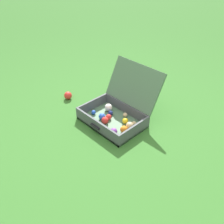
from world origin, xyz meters
TOP-DOWN VIEW (x-y plane):
  - ground_plane at (0.00, 0.00)m, footprint 16.00×16.00m
  - open_suitcase at (-0.09, 0.12)m, footprint 0.59×0.62m
  - stray_ball_on_grass at (-0.75, -0.01)m, footprint 0.09×0.09m

SIDE VIEW (x-z plane):
  - ground_plane at x=0.00m, z-range 0.00..0.00m
  - stray_ball_on_grass at x=-0.75m, z-range 0.00..0.09m
  - open_suitcase at x=-0.09m, z-range -0.14..0.36m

